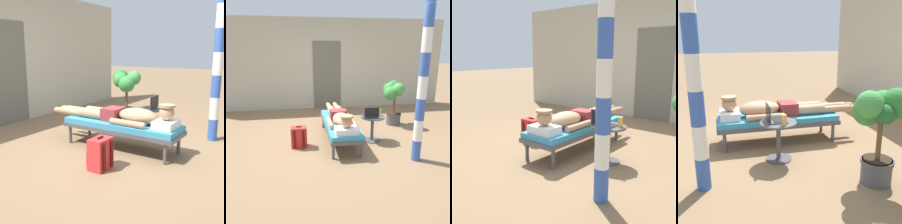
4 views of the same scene
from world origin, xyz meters
The scene contains 11 objects.
ground_plane centered at (0.00, 0.00, 0.00)m, with size 40.00×40.00×0.00m, color #846647.
house_wall_back centered at (0.02, 2.69, 1.35)m, with size 7.60×0.20×2.70m, color #B2AD99.
house_door_panel centered at (0.09, 2.58, 1.02)m, with size 0.84×0.03×2.04m, color #625F54.
lounge_chair centered at (0.02, -0.09, 0.35)m, with size 0.60×1.83×0.42m.
person_reclining centered at (0.02, -0.13, 0.52)m, with size 0.53×2.17×0.33m.
side_table centered at (0.68, -0.22, 0.36)m, with size 0.48×0.48×0.52m.
laptop centered at (0.62, -0.28, 0.58)m, with size 0.31×0.24×0.23m.
drink_glass centered at (0.83, -0.18, 0.59)m, with size 0.06×0.06×0.14m, color gold.
backpack centered at (-0.81, -0.28, 0.20)m, with size 0.30×0.26×0.42m.
potted_plant centered at (1.49, 0.72, 0.71)m, with size 0.50×0.64×1.08m.
porch_post centered at (1.17, -1.16, 1.26)m, with size 0.15×0.15×2.52m.
Camera 2 is at (-0.76, -4.52, 1.89)m, focal length 37.16 mm.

